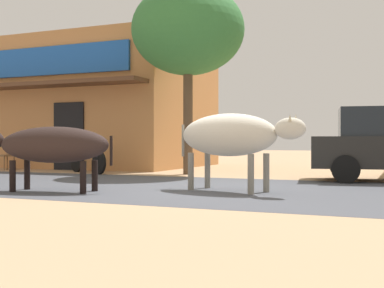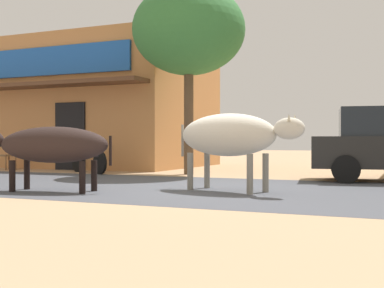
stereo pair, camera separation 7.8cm
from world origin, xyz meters
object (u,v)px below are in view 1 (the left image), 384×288
parked_motorcycle (88,156)px  cow_far_dark (230,136)px  cafe_chair_near_tree (8,153)px  cow_near_brown (50,145)px  roadside_tree (188,31)px

parked_motorcycle → cow_far_dark: cow_far_dark is taller
cow_far_dark → cafe_chair_near_tree: cow_far_dark is taller
cow_near_brown → cow_far_dark: 3.22m
cow_far_dark → cafe_chair_near_tree: 9.38m
parked_motorcycle → cow_near_brown: bearing=-62.8°
roadside_tree → parked_motorcycle: bearing=-165.4°
roadside_tree → cow_far_dark: bearing=-57.4°
roadside_tree → parked_motorcycle: 4.43m
cow_far_dark → cafe_chair_near_tree: (-8.57, 3.76, -0.48)m
cow_far_dark → parked_motorcycle: bearing=147.9°
parked_motorcycle → cow_far_dark: 6.31m
cow_near_brown → cow_far_dark: bearing=23.6°
roadside_tree → cafe_chair_near_tree: (-5.98, -0.29, -3.37)m
roadside_tree → cow_far_dark: roadside_tree is taller
parked_motorcycle → cow_near_brown: cow_near_brown is taller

